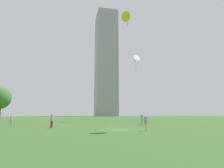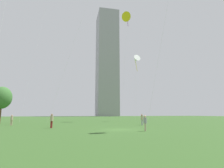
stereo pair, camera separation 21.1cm
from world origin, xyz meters
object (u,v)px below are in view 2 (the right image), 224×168
(person_standing_1, at_px, (52,120))
(park_tree_0, at_px, (2,98))
(kite_flying_2, at_px, (136,59))
(distant_highrise_0, at_px, (107,63))
(person_standing_0, at_px, (12,119))
(person_standing_3, at_px, (142,119))
(kite_flying_1, at_px, (128,17))
(person_standing_2, at_px, (145,122))

(person_standing_1, xyz_separation_m, park_tree_0, (-8.81, 13.43, 3.78))
(kite_flying_2, height_order, distant_highrise_0, distant_highrise_0)
(person_standing_0, xyz_separation_m, park_tree_0, (-2.81, 5.23, 3.87))
(person_standing_1, relative_size, person_standing_3, 1.03)
(kite_flying_1, distance_m, kite_flying_2, 12.44)
(person_standing_1, bearing_deg, park_tree_0, -114.38)
(person_standing_0, distance_m, distant_highrise_0, 141.32)
(person_standing_2, xyz_separation_m, park_tree_0, (-18.21, 21.41, 3.88))
(person_standing_2, height_order, distant_highrise_0, distant_highrise_0)
(distant_highrise_0, bearing_deg, person_standing_0, -106.98)
(person_standing_0, distance_m, park_tree_0, 7.09)
(distant_highrise_0, bearing_deg, person_standing_1, -103.30)
(park_tree_0, bearing_deg, person_standing_0, -61.77)
(person_standing_1, relative_size, person_standing_2, 1.10)
(person_standing_3, distance_m, park_tree_0, 26.25)
(kite_flying_2, bearing_deg, park_tree_0, -173.32)
(person_standing_3, xyz_separation_m, distant_highrise_0, (35.37, 127.82, 47.49))
(person_standing_0, height_order, kite_flying_2, kite_flying_2)
(person_standing_0, distance_m, kite_flying_1, 38.72)
(kite_flying_2, distance_m, distant_highrise_0, 119.93)
(person_standing_1, bearing_deg, person_standing_2, 82.07)
(person_standing_1, relative_size, park_tree_0, 0.27)
(person_standing_2, height_order, person_standing_3, person_standing_3)
(person_standing_3, height_order, kite_flying_2, kite_flying_2)
(person_standing_3, distance_m, kite_flying_2, 23.29)
(kite_flying_1, height_order, distant_highrise_0, distant_highrise_0)
(person_standing_2, xyz_separation_m, person_standing_3, (4.76, 9.30, 0.07))
(park_tree_0, bearing_deg, person_standing_2, -49.61)
(person_standing_1, relative_size, kite_flying_1, 0.06)
(person_standing_3, bearing_deg, park_tree_0, -67.40)
(kite_flying_1, distance_m, distant_highrise_0, 117.56)
(kite_flying_1, bearing_deg, kite_flying_2, -6.95)
(person_standing_3, height_order, distant_highrise_0, distant_highrise_0)
(person_standing_1, height_order, park_tree_0, park_tree_0)
(person_standing_0, relative_size, person_standing_2, 1.01)
(person_standing_0, bearing_deg, kite_flying_1, 0.85)
(person_standing_0, relative_size, person_standing_3, 0.94)
(person_standing_2, xyz_separation_m, kite_flying_2, (12.10, 24.96, 15.67))
(person_standing_0, xyz_separation_m, distant_highrise_0, (55.54, 120.94, 47.55))
(kite_flying_2, distance_m, park_tree_0, 32.71)
(person_standing_2, xyz_separation_m, distant_highrise_0, (40.13, 137.12, 47.56))
(person_standing_3, bearing_deg, kite_flying_2, -154.70)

